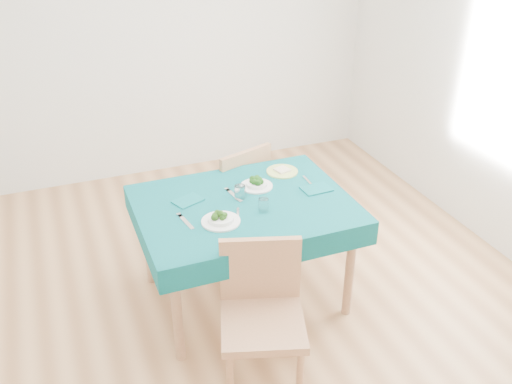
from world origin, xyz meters
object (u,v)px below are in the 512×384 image
object	(u,v)px
chair_near	(263,303)
bowl_near	(221,217)
chair_far	(229,175)
side_plate	(282,171)
bowl_far	(257,182)
table	(245,252)

from	to	relation	value
chair_near	bowl_near	size ratio (longest dim) A/B	4.81
chair_far	side_plate	size ratio (longest dim) A/B	5.12
chair_near	chair_far	bearing A→B (deg)	95.54
chair_near	bowl_far	bearing A→B (deg)	88.30
side_plate	table	bearing A→B (deg)	-142.15
chair_far	bowl_far	xyz separation A→B (m)	(0.00, -0.58, 0.22)
bowl_far	bowl_near	bearing A→B (deg)	-136.89
chair_near	chair_far	size ratio (longest dim) A/B	1.00
table	chair_near	size ratio (longest dim) A/B	1.19
table	chair_near	distance (m)	0.80
table	bowl_far	size ratio (longest dim) A/B	6.23
bowl_far	side_plate	xyz separation A→B (m)	(0.25, 0.14, -0.03)
chair_near	chair_far	distance (m)	1.54
bowl_far	side_plate	bearing A→B (deg)	29.17
table	chair_far	xyz separation A→B (m)	(0.15, 0.75, 0.19)
side_plate	chair_far	bearing A→B (deg)	119.95
chair_far	table	bearing A→B (deg)	59.93
side_plate	bowl_far	bearing A→B (deg)	-150.83
table	chair_far	size ratio (longest dim) A/B	1.19
table	chair_far	distance (m)	0.79
chair_near	table	bearing A→B (deg)	94.77
bowl_near	chair_far	bearing A→B (deg)	68.38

